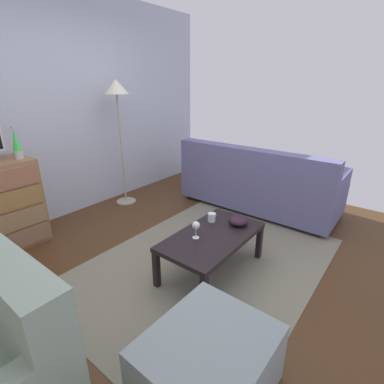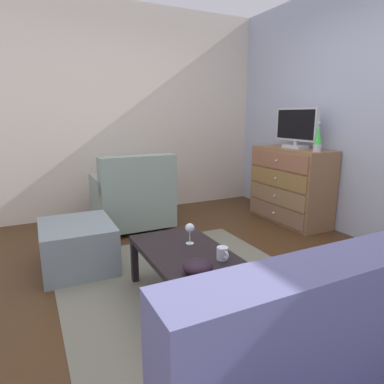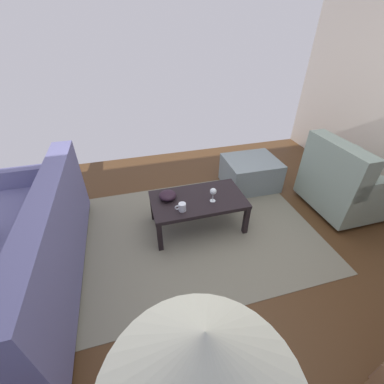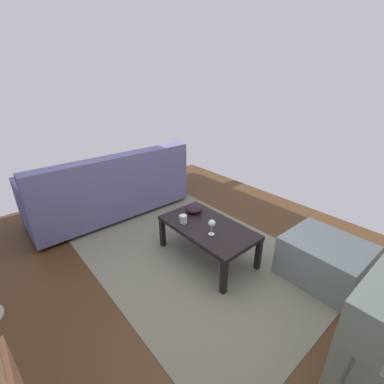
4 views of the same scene
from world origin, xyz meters
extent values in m
cube|color=#482D18|center=(0.00, 0.00, -0.03)|extent=(5.28, 4.44, 0.05)
cube|color=slate|center=(0.20, -0.20, 0.00)|extent=(2.60, 1.90, 0.01)
cube|color=black|center=(-0.32, -0.05, 0.17)|extent=(0.05, 0.05, 0.34)
cube|color=black|center=(0.62, -0.05, 0.17)|extent=(0.05, 0.05, 0.34)
cube|color=black|center=(-0.32, -0.55, 0.17)|extent=(0.05, 0.05, 0.34)
cube|color=black|center=(0.62, -0.55, 0.17)|extent=(0.05, 0.05, 0.34)
cube|color=black|center=(0.15, -0.30, 0.36)|extent=(1.00, 0.56, 0.04)
cylinder|color=silver|center=(0.02, -0.21, 0.39)|extent=(0.06, 0.06, 0.00)
cylinder|color=silver|center=(0.02, -0.21, 0.43)|extent=(0.01, 0.01, 0.09)
sphere|color=silver|center=(0.02, -0.21, 0.51)|extent=(0.07, 0.07, 0.07)
cylinder|color=silver|center=(0.36, -0.14, 0.43)|extent=(0.08, 0.08, 0.08)
torus|color=silver|center=(0.41, -0.14, 0.43)|extent=(0.05, 0.01, 0.05)
ellipsoid|color=black|center=(0.46, -0.38, 0.43)|extent=(0.18, 0.18, 0.08)
cylinder|color=#332319|center=(2.13, -0.93, 0.03)|extent=(0.05, 0.05, 0.05)
cylinder|color=#332319|center=(1.44, -0.93, 0.03)|extent=(0.05, 0.05, 0.05)
cube|color=slate|center=(1.79, 0.03, 0.25)|extent=(0.85, 2.09, 0.41)
cube|color=slate|center=(1.46, 0.03, 0.67)|extent=(0.20, 2.09, 0.43)
cube|color=slate|center=(1.79, -0.95, 0.56)|extent=(0.81, 0.12, 0.20)
cylinder|color=#332319|center=(-2.01, 0.18, 0.03)|extent=(0.05, 0.05, 0.05)
cylinder|color=#332319|center=(-2.01, -0.50, 0.03)|extent=(0.05, 0.05, 0.05)
cylinder|color=#332319|center=(-1.37, 0.18, 0.03)|extent=(0.05, 0.05, 0.05)
cylinder|color=#332319|center=(-1.37, -0.50, 0.03)|extent=(0.05, 0.05, 0.05)
cube|color=gray|center=(-1.69, -0.16, 0.24)|extent=(0.80, 0.84, 0.37)
cube|color=gray|center=(-1.39, -0.16, 0.65)|extent=(0.20, 0.84, 0.47)
cube|color=gray|center=(-1.69, 0.20, 0.52)|extent=(0.76, 0.12, 0.20)
cube|color=gray|center=(-1.69, -0.52, 0.52)|extent=(0.76, 0.12, 0.20)
cube|color=gray|center=(-0.79, -0.92, 0.20)|extent=(0.71, 0.61, 0.40)
cone|color=beige|center=(0.73, 1.62, 1.60)|extent=(0.32, 0.32, 0.18)
camera|label=1|loc=(-1.73, -1.53, 1.66)|focal=26.72mm
camera|label=2|loc=(2.11, -1.24, 1.31)|focal=31.24mm
camera|label=3|loc=(0.78, 1.74, 1.96)|focal=23.22mm
camera|label=4|loc=(-1.51, 1.34, 1.81)|focal=24.78mm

